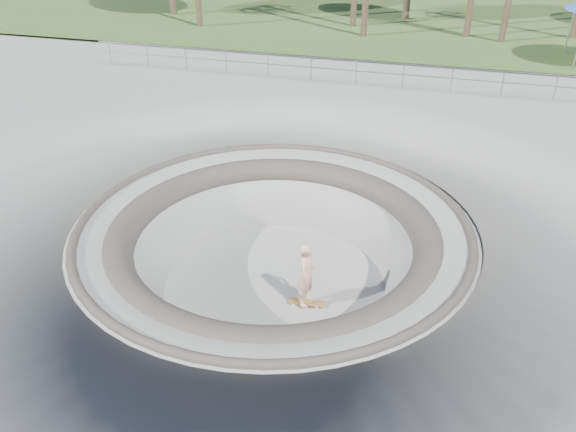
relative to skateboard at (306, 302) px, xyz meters
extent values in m
plane|color=gray|center=(-1.08, 0.70, 1.82)|extent=(180.00, 180.00, 0.00)
torus|color=gray|center=(-1.08, 0.70, -0.18)|extent=(14.00, 14.00, 4.00)
cylinder|color=gray|center=(-1.08, 0.70, -0.13)|extent=(6.60, 6.60, 0.10)
torus|color=#4F493F|center=(-1.08, 0.70, 1.80)|extent=(10.24, 10.24, 0.24)
torus|color=#4F493F|center=(-1.08, 0.70, 1.37)|extent=(8.91, 8.91, 0.81)
ellipsoid|color=brown|center=(-23.08, 55.70, -4.61)|extent=(50.40, 36.00, 23.40)
ellipsoid|color=brown|center=(6.92, 60.70, -6.04)|extent=(61.60, 44.00, 28.60)
cylinder|color=gray|center=(-1.08, 12.70, 2.99)|extent=(25.00, 0.05, 0.05)
cylinder|color=gray|center=(-1.08, 12.70, 2.54)|extent=(25.00, 0.05, 0.05)
cube|color=olive|center=(0.00, 0.00, 0.01)|extent=(0.94, 0.34, 0.02)
cylinder|color=silver|center=(0.00, 0.00, -0.03)|extent=(0.06, 0.19, 0.04)
cylinder|color=silver|center=(0.00, 0.00, -0.03)|extent=(0.06, 0.19, 0.04)
cylinder|color=white|center=(0.00, 0.00, -0.04)|extent=(0.07, 0.04, 0.07)
cylinder|color=white|center=(0.00, 0.00, -0.04)|extent=(0.07, 0.04, 0.07)
cylinder|color=white|center=(0.00, 0.00, -0.04)|extent=(0.07, 0.04, 0.07)
cylinder|color=white|center=(0.00, 0.00, -0.04)|extent=(0.07, 0.04, 0.07)
imported|color=#E4AF94|center=(0.00, 0.00, 0.91)|extent=(0.48, 0.68, 1.79)
cylinder|color=gray|center=(8.24, 20.17, 3.26)|extent=(0.06, 0.06, 2.31)
camera|label=1|loc=(2.72, -11.17, 9.34)|focal=35.00mm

